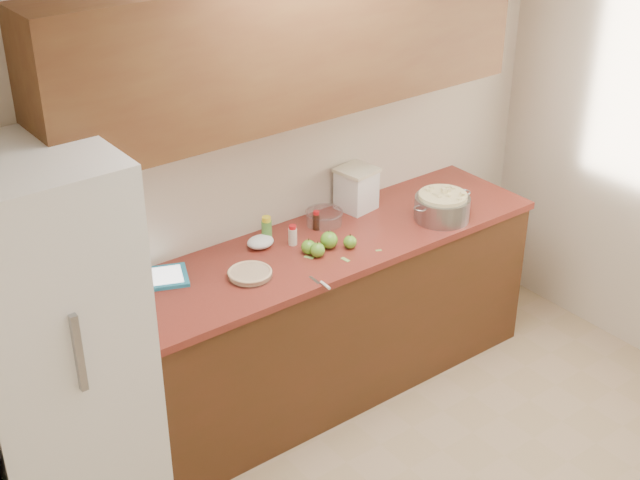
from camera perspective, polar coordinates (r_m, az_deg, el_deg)
room_shell at (r=3.49m, az=14.24°, el=-4.22°), size 3.60×3.60×3.60m
counter_run at (r=4.83m, az=-0.41°, el=-5.22°), size 2.64×0.68×0.92m
upper_cabinets at (r=4.32m, az=-1.74°, el=12.44°), size 2.60×0.34×0.70m
fridge at (r=4.01m, az=-16.93°, el=-6.85°), size 0.70×0.70×1.80m
pie at (r=4.33m, az=-4.51°, el=-2.17°), size 0.22×0.22×0.04m
colander at (r=4.89m, az=7.82°, el=2.11°), size 0.40×0.30×0.15m
flour_canister at (r=4.95m, az=2.35°, el=3.33°), size 0.22×0.22×0.24m
tablet at (r=4.37m, az=-10.34°, el=-2.40°), size 0.35×0.31×0.02m
paring_knife at (r=4.26m, az=0.22°, el=-2.85°), size 0.03×0.16×0.01m
lemon_bottle at (r=4.61m, az=-3.43°, el=0.63°), size 0.05×0.05×0.15m
cinnamon_shaker at (r=4.59m, az=-1.76°, el=0.30°), size 0.05×0.05×0.11m
vanilla_bottle at (r=4.74m, az=-0.24°, el=1.25°), size 0.04×0.04×0.11m
mixing_bowl at (r=4.81m, az=0.27°, el=1.50°), size 0.21×0.21×0.08m
paper_towel at (r=4.59m, az=-3.83°, el=-0.12°), size 0.18×0.17×0.06m
apple_left at (r=4.51m, az=-0.74°, el=-0.45°), size 0.08×0.08×0.09m
apple_center at (r=4.56m, az=0.58°, el=-0.00°), size 0.09×0.09×0.10m
apple_front at (r=4.48m, az=-0.16°, el=-0.65°), size 0.08×0.08×0.09m
apple_extra at (r=4.57m, az=1.94°, el=-0.13°), size 0.07×0.07×0.08m
peel_a at (r=4.57m, az=3.78°, el=-0.66°), size 0.03×0.02×0.00m
peel_b at (r=4.48m, az=1.63°, el=-1.26°), size 0.02×0.05×0.00m
peel_c at (r=4.49m, az=-0.72°, el=-1.12°), size 0.04×0.05×0.00m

